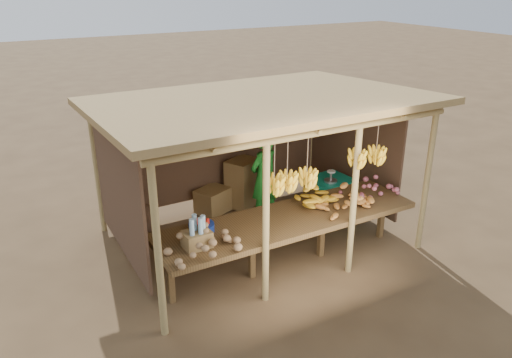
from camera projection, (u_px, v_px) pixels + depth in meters
ground at (256, 238)px, 8.17m from camera, size 60.00×60.00×0.00m
stall_structure at (258, 125)px, 7.45m from camera, size 4.70×3.50×2.43m
counter at (288, 221)px, 7.12m from camera, size 3.90×1.05×0.80m
potato_heap at (206, 239)px, 6.15m from camera, size 0.93×0.58×0.36m
sweet_potato_heap at (349, 198)px, 7.30m from camera, size 0.93×0.62×0.35m
onion_heap at (372, 184)px, 7.77m from camera, size 0.98×0.79×0.36m
banana_pile at (312, 193)px, 7.44m from camera, size 0.69×0.41×0.35m
tomato_basin at (201, 227)px, 6.68m from camera, size 0.34×0.34×0.18m
bottle_box at (197, 235)px, 6.27m from camera, size 0.35×0.28×0.43m
vendor at (264, 178)px, 8.46m from camera, size 0.67×0.54×1.60m
tarp_crate at (328, 196)px, 8.83m from camera, size 0.81×0.72×0.90m
carton_stack at (233, 189)px, 9.07m from camera, size 1.29×0.62×0.89m
burlap_sacks at (135, 219)px, 8.31m from camera, size 0.75×0.39×0.53m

